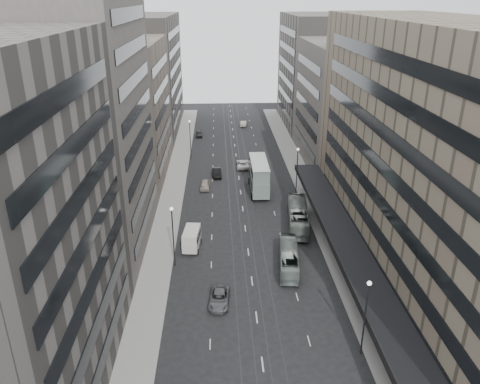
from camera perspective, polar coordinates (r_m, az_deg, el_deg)
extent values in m
plane|color=black|center=(51.78, 2.13, -15.70)|extent=(220.00, 220.00, 0.00)
cube|color=gray|center=(85.67, 8.07, 0.58)|extent=(4.00, 125.00, 0.15)
cube|color=gray|center=(84.60, -8.11, 0.28)|extent=(4.00, 125.00, 0.15)
cube|color=#746A55|center=(57.19, 23.69, 3.33)|extent=(15.00, 60.00, 30.00)
cube|color=black|center=(58.16, 13.47, -6.90)|extent=(4.40, 60.00, 0.50)
cube|color=#514C46|center=(97.82, 12.50, 10.41)|extent=(15.00, 28.00, 24.00)
cube|color=#615C57|center=(126.21, 9.12, 14.30)|extent=(15.00, 32.00, 28.00)
cube|color=#514C46|center=(63.74, -18.98, 7.78)|extent=(15.00, 26.00, 34.00)
cube|color=gray|center=(90.29, -14.20, 9.56)|extent=(15.00, 28.00, 25.00)
cube|color=#615C57|center=(121.98, -11.41, 13.85)|extent=(15.00, 38.00, 28.00)
cylinder|color=#262628|center=(47.21, 14.96, -14.84)|extent=(0.16, 0.16, 8.00)
sphere|color=silver|center=(44.87, 15.49, -10.68)|extent=(0.44, 0.44, 0.44)
cylinder|color=#262628|center=(81.56, 6.95, 2.44)|extent=(0.16, 0.16, 8.00)
sphere|color=silver|center=(80.23, 7.08, 5.18)|extent=(0.44, 0.44, 0.44)
cylinder|color=#262628|center=(59.75, -8.14, -5.61)|extent=(0.16, 0.16, 8.00)
sphere|color=silver|center=(57.92, -8.36, -2.04)|extent=(0.44, 0.44, 0.44)
cylinder|color=#262628|center=(99.58, -6.08, 6.27)|extent=(0.16, 0.16, 8.00)
sphere|color=silver|center=(98.49, -6.18, 8.56)|extent=(0.44, 0.44, 0.44)
imported|color=gray|center=(60.44, 5.97, -8.04)|extent=(3.37, 9.82, 2.68)
imported|color=gray|center=(70.71, 7.06, -2.96)|extent=(4.14, 12.07, 3.29)
cube|color=gray|center=(82.66, 2.31, 1.31)|extent=(2.89, 10.32, 2.64)
cube|color=gray|center=(81.78, 2.34, 2.91)|extent=(2.84, 9.91, 2.29)
cube|color=silver|center=(81.38, 2.35, 3.72)|extent=(2.89, 10.32, 0.14)
cylinder|color=black|center=(79.64, 1.49, -0.57)|extent=(0.32, 1.15, 1.15)
cylinder|color=black|center=(79.88, 3.54, -0.53)|extent=(0.32, 1.15, 1.15)
cylinder|color=black|center=(86.48, 1.15, 1.39)|extent=(0.32, 1.15, 1.15)
cylinder|color=black|center=(86.71, 3.04, 1.42)|extent=(0.32, 1.15, 1.15)
cube|color=silver|center=(64.85, -5.90, -6.03)|extent=(2.48, 4.69, 1.39)
cube|color=silver|center=(64.26, -5.94, -5.06)|extent=(2.43, 4.60, 1.09)
cylinder|color=black|center=(64.07, -6.97, -7.18)|extent=(0.28, 0.74, 0.72)
cylinder|color=black|center=(63.76, -5.16, -7.25)|extent=(0.28, 0.74, 0.72)
cylinder|color=black|center=(66.62, -6.55, -5.90)|extent=(0.28, 0.74, 0.72)
cylinder|color=black|center=(66.33, -4.81, -5.96)|extent=(0.28, 0.74, 0.72)
imported|color=#57575A|center=(54.20, -2.54, -12.81)|extent=(2.63, 4.99, 1.34)
imported|color=#A69889|center=(84.32, -4.28, 0.85)|extent=(1.84, 4.29, 1.45)
imported|color=black|center=(90.05, -2.84, 2.38)|extent=(1.89, 4.74, 1.53)
imported|color=silver|center=(94.70, 0.34, 3.45)|extent=(2.62, 5.41, 1.48)
imported|color=#5D5D60|center=(96.24, 1.78, 3.72)|extent=(2.09, 4.78, 1.37)
imported|color=#2B2B2D|center=(116.56, -5.01, 7.09)|extent=(1.69, 4.10, 1.39)
imported|color=#B9B399|center=(125.86, 0.43, 8.38)|extent=(1.93, 4.42, 1.41)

